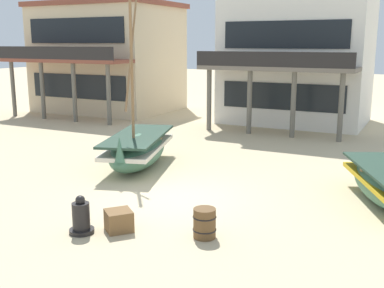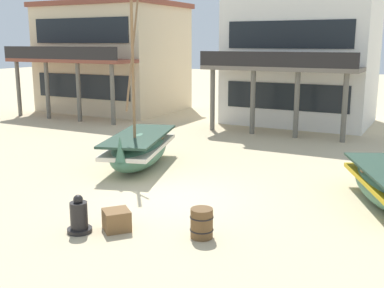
% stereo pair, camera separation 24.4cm
% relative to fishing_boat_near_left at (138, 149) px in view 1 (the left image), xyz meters
% --- Properties ---
extents(ground_plane, '(120.00, 120.00, 0.00)m').
position_rel_fishing_boat_near_left_xyz_m(ground_plane, '(2.92, -2.45, -0.66)').
color(ground_plane, '#CCB78E').
extents(fishing_boat_near_left, '(2.97, 4.77, 6.03)m').
position_rel_fishing_boat_near_left_xyz_m(fishing_boat_near_left, '(0.00, 0.00, 0.00)').
color(fishing_boat_near_left, '#427056').
rests_on(fishing_boat_near_left, ground).
extents(capstan_winch, '(0.59, 0.59, 0.93)m').
position_rel_fishing_boat_near_left_xyz_m(capstan_winch, '(2.15, -5.74, -0.29)').
color(capstan_winch, black).
rests_on(capstan_winch, ground).
extents(wooden_barrel, '(0.56, 0.56, 0.70)m').
position_rel_fishing_boat_near_left_xyz_m(wooden_barrel, '(4.87, -4.67, -0.31)').
color(wooden_barrel, brown).
rests_on(wooden_barrel, ground).
extents(cargo_crate, '(0.84, 0.84, 0.50)m').
position_rel_fishing_boat_near_left_xyz_m(cargo_crate, '(2.86, -5.22, -0.41)').
color(cargo_crate, brown).
rests_on(cargo_crate, ground).
extents(harbor_building_main, '(7.90, 7.64, 9.58)m').
position_rel_fishing_boat_near_left_xyz_m(harbor_building_main, '(2.47, 12.29, 4.12)').
color(harbor_building_main, white).
rests_on(harbor_building_main, ground).
extents(harbor_building_annex, '(8.62, 8.48, 6.88)m').
position_rel_fishing_boat_near_left_xyz_m(harbor_building_annex, '(-9.79, 11.54, 2.79)').
color(harbor_building_annex, beige).
rests_on(harbor_building_annex, ground).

